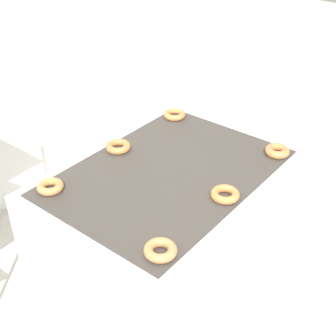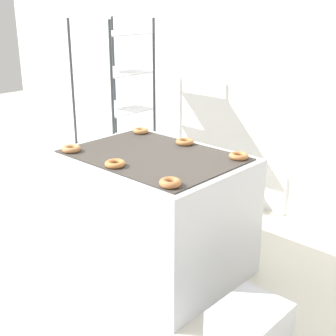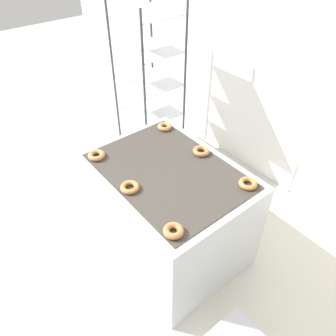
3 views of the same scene
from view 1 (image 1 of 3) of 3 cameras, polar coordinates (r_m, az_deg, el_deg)
fryer_machine at (r=2.49m, az=0.01°, el=-8.59°), size 1.20×0.90×0.85m
glaze_bin at (r=3.25m, az=15.71°, el=-4.68°), size 0.32×0.39×0.31m
donut_near_left at (r=1.78m, az=-0.93°, el=-9.98°), size 0.13×0.13×0.04m
donut_near_center at (r=2.07m, az=6.97°, el=-3.21°), size 0.13×0.13×0.03m
donut_near_right at (r=2.42m, az=13.18°, el=2.05°), size 0.12×0.12×0.04m
donut_far_left at (r=2.16m, az=-14.15°, el=-2.22°), size 0.12×0.12×0.04m
donut_far_center at (r=2.40m, az=-6.12°, el=2.60°), size 0.13×0.13×0.04m
donut_far_right at (r=2.71m, az=0.81°, el=6.54°), size 0.13×0.13×0.03m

